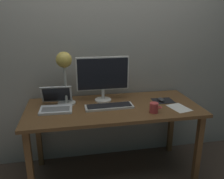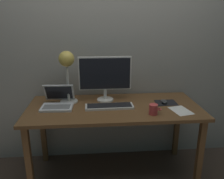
{
  "view_description": "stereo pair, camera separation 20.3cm",
  "coord_description": "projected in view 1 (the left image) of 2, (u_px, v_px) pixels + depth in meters",
  "views": [
    {
      "loc": [
        -0.38,
        -1.95,
        1.54
      ],
      "look_at": [
        -0.02,
        -0.05,
        0.92
      ],
      "focal_mm": 36.81,
      "sensor_mm": 36.0,
      "label": 1
    },
    {
      "loc": [
        -0.18,
        -1.98,
        1.54
      ],
      "look_at": [
        -0.02,
        -0.05,
        0.92
      ],
      "focal_mm": 36.81,
      "sensor_mm": 36.0,
      "label": 2
    }
  ],
  "objects": [
    {
      "name": "ground_plane",
      "position": [
        113.0,
        173.0,
        2.36
      ],
      "size": [
        4.8,
        4.8,
        0.0
      ],
      "primitive_type": "plane",
      "color": "#47382D",
      "rests_on": "ground"
    },
    {
      "name": "back_wall",
      "position": [
        106.0,
        41.0,
        2.34
      ],
      "size": [
        4.8,
        0.06,
        2.6
      ],
      "primitive_type": "cube",
      "color": "#9E998E",
      "rests_on": "ground"
    },
    {
      "name": "desk",
      "position": [
        113.0,
        114.0,
        2.16
      ],
      "size": [
        1.6,
        0.7,
        0.74
      ],
      "color": "brown",
      "rests_on": "ground"
    },
    {
      "name": "monitor",
      "position": [
        103.0,
        76.0,
        2.2
      ],
      "size": [
        0.51,
        0.16,
        0.44
      ],
      "color": "silver",
      "rests_on": "desk"
    },
    {
      "name": "keyboard_main",
      "position": [
        109.0,
        106.0,
        2.1
      ],
      "size": [
        0.44,
        0.15,
        0.03
      ],
      "color": "silver",
      "rests_on": "desk"
    },
    {
      "name": "laptop",
      "position": [
        56.0,
        102.0,
        2.08
      ],
      "size": [
        0.29,
        0.3,
        0.19
      ],
      "color": "silver",
      "rests_on": "desk"
    },
    {
      "name": "desk_lamp",
      "position": [
        64.0,
        66.0,
        2.09
      ],
      "size": [
        0.17,
        0.17,
        0.5
      ],
      "color": "beige",
      "rests_on": "desk"
    },
    {
      "name": "mousepad",
      "position": [
        163.0,
        101.0,
        2.27
      ],
      "size": [
        0.2,
        0.16,
        0.0
      ],
      "primitive_type": "cube",
      "color": "black",
      "rests_on": "desk"
    },
    {
      "name": "mouse",
      "position": [
        161.0,
        100.0,
        2.25
      ],
      "size": [
        0.06,
        0.1,
        0.03
      ],
      "primitive_type": "ellipsoid",
      "color": "#38383A",
      "rests_on": "mousepad"
    },
    {
      "name": "coffee_mug",
      "position": [
        154.0,
        108.0,
        1.99
      ],
      "size": [
        0.11,
        0.07,
        0.09
      ],
      "color": "#CC3F3F",
      "rests_on": "desk"
    },
    {
      "name": "paper_sheet_near_mouse",
      "position": [
        179.0,
        108.0,
        2.1
      ],
      "size": [
        0.19,
        0.24,
        0.0
      ],
      "primitive_type": "cube",
      "rotation": [
        0.0,
        0.0,
        0.22
      ],
      "color": "white",
      "rests_on": "desk"
    }
  ]
}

